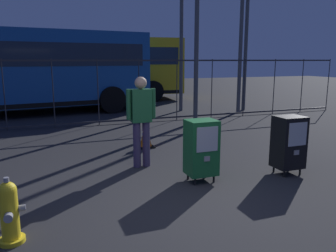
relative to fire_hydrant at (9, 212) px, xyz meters
name	(u,v)px	position (x,y,z in m)	size (l,w,h in m)	color
ground_plane	(179,210)	(2.02, 0.11, -0.35)	(60.00, 60.00, 0.00)	#262628
fire_hydrant	(9,212)	(0.00, 0.00, 0.00)	(0.33, 0.32, 0.75)	yellow
newspaper_box_primary	(201,147)	(2.79, 1.01, 0.22)	(0.48, 0.42, 1.02)	black
newspaper_box_secondary	(289,142)	(4.36, 0.81, 0.22)	(0.48, 0.42, 1.02)	black
pedestrian	(141,117)	(2.09, 2.10, 0.60)	(0.55, 0.22, 1.67)	#382D51
traffic_cone	(146,136)	(2.58, 3.44, -0.09)	(0.36, 0.36, 0.53)	black
fence_barrier	(98,92)	(2.02, 6.53, 0.67)	(18.03, 0.04, 2.00)	#2D2D33
bus_far	(71,65)	(1.85, 13.12, 1.36)	(10.67, 3.45, 3.00)	gold
street_light_near_left	(247,14)	(7.91, 7.67, 3.33)	(0.32, 0.32, 6.27)	#4C4F54
street_light_near_right	(182,3)	(5.52, 8.39, 3.70)	(0.32, 0.32, 6.98)	#4C4F54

